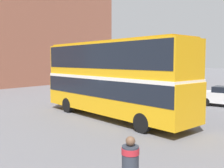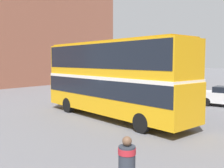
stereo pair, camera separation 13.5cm
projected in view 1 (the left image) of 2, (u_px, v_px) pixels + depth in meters
The scene contains 5 objects.
ground_plane at pixel (125, 121), 15.67m from camera, with size 240.00×240.00×0.00m, color slate.
building_row_left at pixel (9, 25), 38.16m from camera, with size 8.78×37.63×17.71m.
double_decker_bus at pixel (112, 75), 16.37m from camera, with size 11.62×4.60×4.79m.
pedestrian_foreground at pixel (130, 164), 6.37m from camera, with size 0.56×0.56×1.79m.
parked_car_kerb_near at pixel (122, 88), 27.23m from camera, with size 4.17×2.47×1.49m.
Camera 1 is at (8.96, -12.57, 3.60)m, focal length 42.00 mm.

